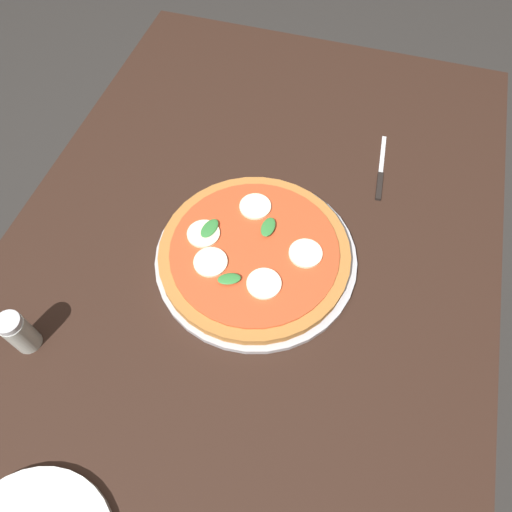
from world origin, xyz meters
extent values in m
plane|color=#2D2B28|center=(0.00, 0.00, 0.00)|extent=(6.00, 6.00, 0.00)
cube|color=black|center=(0.00, 0.00, 0.69)|extent=(1.58, 0.93, 0.04)
cube|color=black|center=(0.71, -0.38, 0.34)|extent=(0.07, 0.07, 0.67)
cube|color=black|center=(0.71, 0.38, 0.34)|extent=(0.07, 0.07, 0.67)
cylinder|color=#B2B2B7|center=(0.09, -0.02, 0.72)|extent=(0.37, 0.37, 0.01)
cylinder|color=#B27033|center=(0.09, -0.02, 0.74)|extent=(0.35, 0.35, 0.02)
cylinder|color=#CC4723|center=(0.09, -0.02, 0.75)|extent=(0.31, 0.31, 0.00)
cylinder|color=beige|center=(0.19, 0.01, 0.75)|extent=(0.06, 0.06, 0.00)
cylinder|color=beige|center=(0.10, 0.08, 0.75)|extent=(0.06, 0.06, 0.00)
cylinder|color=beige|center=(0.04, 0.05, 0.75)|extent=(0.06, 0.06, 0.00)
cylinder|color=beige|center=(0.03, -0.05, 0.75)|extent=(0.06, 0.06, 0.00)
cylinder|color=beige|center=(0.11, -0.11, 0.75)|extent=(0.06, 0.06, 0.00)
ellipsoid|color=#337F38|center=(0.02, 0.01, 0.76)|extent=(0.04, 0.05, 0.00)
ellipsoid|color=#337F38|center=(0.14, -0.03, 0.76)|extent=(0.05, 0.03, 0.00)
ellipsoid|color=#337F38|center=(0.11, 0.07, 0.76)|extent=(0.05, 0.03, 0.00)
cube|color=black|center=(0.33, -0.21, 0.72)|extent=(0.07, 0.02, 0.01)
cube|color=silver|center=(0.43, -0.21, 0.72)|extent=(0.11, 0.02, 0.00)
cylinder|color=#B2B7AD|center=(-0.17, 0.30, 0.75)|extent=(0.04, 0.04, 0.08)
cylinder|color=silver|center=(-0.17, 0.30, 0.80)|extent=(0.04, 0.04, 0.01)
camera|label=1|loc=(-0.34, -0.15, 1.47)|focal=33.11mm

